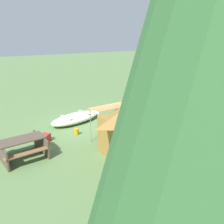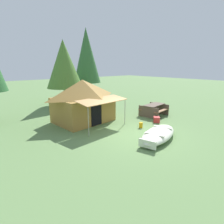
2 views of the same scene
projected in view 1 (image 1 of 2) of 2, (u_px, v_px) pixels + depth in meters
The scene contains 6 objects.
ground_plane at pixel (92, 128), 12.67m from camera, with size 80.00×80.00×0.00m, color #5F814A.
beached_rowboat at pixel (76, 118), 13.39m from camera, with size 3.18×1.99×0.46m.
canvas_cabin_tent at pixel (149, 121), 9.73m from camera, with size 3.73×3.92×2.59m.
picnic_table at pixel (22, 146), 9.56m from camera, with size 1.88×1.71×0.79m.
cooler_box at pixel (45, 138), 11.08m from camera, with size 0.45×0.36×0.34m, color red.
fuel_can at pixel (76, 132), 11.82m from camera, with size 0.21×0.21×0.30m, color orange.
Camera 1 is at (4.88, 10.79, 4.69)m, focal length 40.49 mm.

